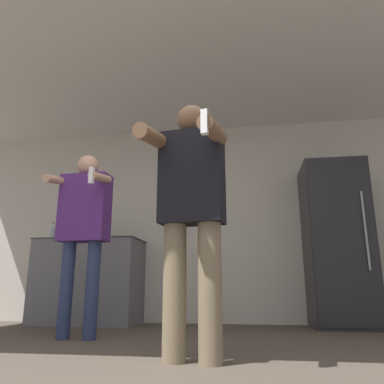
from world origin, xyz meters
name	(u,v)px	position (x,y,z in m)	size (l,w,h in m)	color
wall_back	(207,220)	(0.00, 3.02, 1.27)	(7.00, 0.06, 2.55)	beige
ceiling_slab	(189,66)	(0.00, 1.50, 2.57)	(7.00, 3.51, 0.05)	silver
refrigerator	(337,243)	(1.51, 2.65, 0.91)	(0.67, 0.71, 1.82)	#262628
counter	(89,281)	(-1.42, 2.67, 0.50)	(1.27, 0.67, 1.00)	slate
bottle_green_wine	(52,234)	(-1.92, 2.62, 1.09)	(0.07, 0.07, 0.23)	silver
bottle_clear_vodka	(98,230)	(-1.32, 2.62, 1.12)	(0.06, 0.06, 0.29)	black
bottle_dark_rum	(78,230)	(-1.59, 2.62, 1.12)	(0.07, 0.07, 0.32)	maroon
person_woman_foreground	(191,205)	(0.17, 0.50, 0.92)	(0.53, 0.58, 1.61)	#75664C
person_man_side	(84,222)	(-0.94, 1.38, 0.99)	(0.50, 0.47, 1.63)	navy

